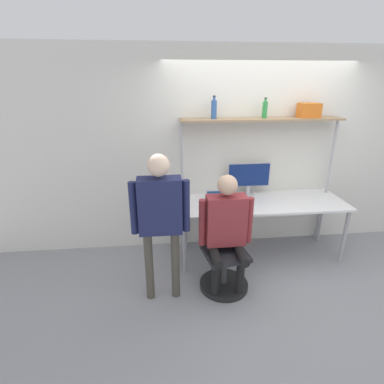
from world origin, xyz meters
name	(u,v)px	position (x,y,z in m)	size (l,w,h in m)	color
ground_plane	(266,270)	(0.00, 0.00, 0.00)	(12.00, 12.00, 0.00)	gray
wall_back	(255,151)	(0.00, 0.82, 1.35)	(8.00, 0.06, 2.70)	silver
desk	(261,206)	(0.00, 0.41, 0.71)	(2.19, 0.77, 0.78)	white
shelf_unit	(261,136)	(0.00, 0.64, 1.60)	(2.08, 0.29, 1.82)	#997A56
monitor	(249,177)	(-0.11, 0.67, 1.04)	(0.58, 0.18, 0.45)	#B7B7BC
laptop	(220,204)	(-0.58, 0.22, 0.84)	(0.36, 0.24, 0.23)	silver
cell_phone	(244,211)	(-0.31, 0.14, 0.78)	(0.07, 0.15, 0.01)	black
office_chair	(223,264)	(-0.62, -0.23, 0.29)	(0.56, 0.56, 0.93)	black
person_seated	(226,225)	(-0.61, -0.27, 0.81)	(0.59, 0.47, 1.36)	black
person_standing	(160,211)	(-1.32, -0.35, 1.04)	(0.60, 0.22, 1.63)	#4C473D
bottle_blue	(214,109)	(-0.62, 0.64, 1.94)	(0.07, 0.07, 0.27)	#335999
bottle_green	(265,109)	(0.03, 0.64, 1.93)	(0.06, 0.06, 0.25)	#2D8C3F
storage_box	(309,110)	(0.61, 0.64, 1.91)	(0.26, 0.17, 0.18)	#D1661E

